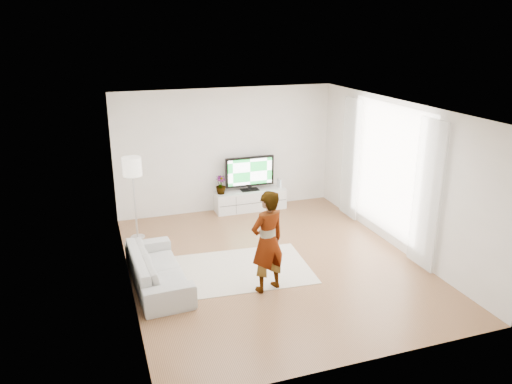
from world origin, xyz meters
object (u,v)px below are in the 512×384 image
object	(u,v)px
television	(250,172)
player	(267,241)
rug	(244,269)
media_console	(250,200)
sofa	(158,268)
floor_lamp	(132,170)

from	to	relation	value
television	player	size ratio (longest dim) A/B	0.68
rug	player	bearing A→B (deg)	-79.21
media_console	sofa	size ratio (longest dim) A/B	0.82
player	floor_lamp	xyz separation A→B (m)	(-1.76, 2.83, 0.56)
media_console	floor_lamp	xyz separation A→B (m)	(-2.67, -0.81, 1.18)
player	rug	bearing A→B (deg)	-97.02
media_console	television	bearing A→B (deg)	90.00
media_console	sofa	bearing A→B (deg)	-131.29
rug	player	world-z (taller)	player
media_console	floor_lamp	distance (m)	3.03
sofa	player	bearing A→B (deg)	-116.99
rug	sofa	world-z (taller)	sofa
media_console	rug	distance (m)	3.05
media_console	floor_lamp	bearing A→B (deg)	-163.11
sofa	television	bearing A→B (deg)	-43.89
media_console	rug	world-z (taller)	media_console
player	television	bearing A→B (deg)	-121.74
player	sofa	size ratio (longest dim) A/B	0.83
media_console	player	bearing A→B (deg)	-104.03
player	floor_lamp	bearing A→B (deg)	-75.93
media_console	player	distance (m)	3.80
rug	player	distance (m)	1.17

